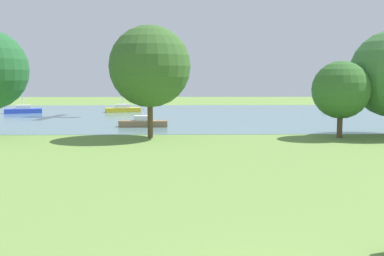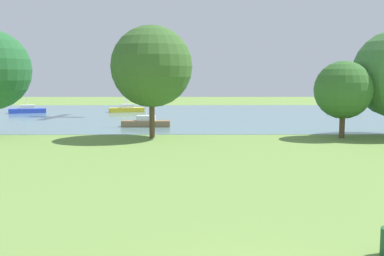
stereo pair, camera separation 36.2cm
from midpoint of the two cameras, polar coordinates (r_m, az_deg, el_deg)
ground_plane at (r=32.19m, az=2.26°, el=-2.62°), size 160.00×160.00×0.00m
water_surface at (r=59.97m, az=0.66°, el=1.60°), size 140.00×40.00×0.02m
sailboat_yellow at (r=65.49m, az=-8.63°, el=2.32°), size 5.03×2.75×5.86m
sailboat_gray at (r=71.31m, az=17.44°, el=2.43°), size 4.99×2.34×5.68m
sailboat_blue at (r=66.94m, az=-20.13°, el=2.10°), size 5.03×2.90×6.99m
sailboat_brown at (r=46.52m, az=-6.19°, el=0.71°), size 4.81×1.52×6.57m
tree_west_far at (r=37.88m, az=-5.48°, el=7.52°), size 6.60×6.60×9.11m
tree_east_far at (r=39.63m, az=17.55°, el=4.47°), size 4.68×4.68×6.27m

